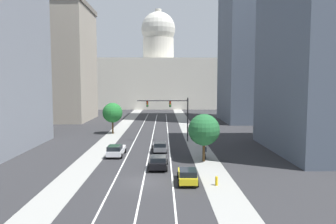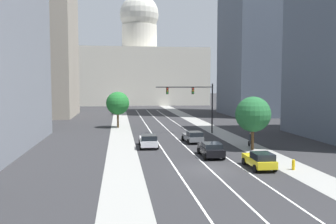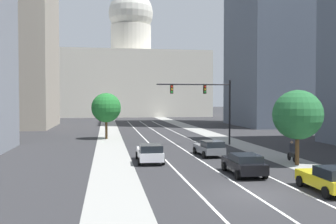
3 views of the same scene
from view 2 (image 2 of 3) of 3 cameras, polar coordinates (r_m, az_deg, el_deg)
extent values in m
plane|color=#2B2B2D|center=(69.78, -1.59, -1.46)|extent=(400.00, 400.00, 0.00)
cube|color=gray|center=(64.39, -7.63, -2.00)|extent=(3.21, 130.00, 0.01)
cube|color=gray|center=(66.12, 5.25, -1.81)|extent=(3.21, 130.00, 0.01)
cube|color=white|center=(54.67, -2.86, -3.12)|extent=(0.16, 90.00, 0.01)
cube|color=white|center=(55.00, 0.14, -3.07)|extent=(0.16, 90.00, 0.01)
cube|color=white|center=(55.47, 3.09, -3.01)|extent=(0.16, 90.00, 0.01)
cube|color=#9E9384|center=(85.66, -21.32, 9.15)|extent=(19.10, 18.99, 29.27)
cube|color=beige|center=(129.60, -4.57, 5.64)|extent=(46.53, 23.89, 19.63)
cylinder|color=beige|center=(130.64, -4.61, 11.86)|extent=(12.57, 12.57, 8.66)
sphere|color=beige|center=(131.93, -4.64, 15.37)|extent=(13.91, 13.91, 13.91)
cube|color=black|center=(35.98, 6.89, -6.11)|extent=(1.96, 4.53, 0.69)
cube|color=black|center=(35.43, 7.08, -5.34)|extent=(1.76, 2.15, 0.45)
cylinder|color=black|center=(37.31, 4.95, -6.25)|extent=(0.24, 0.65, 0.64)
cylinder|color=black|center=(37.72, 7.73, -6.16)|extent=(0.24, 0.65, 0.64)
cylinder|color=black|center=(34.39, 5.97, -7.19)|extent=(0.24, 0.65, 0.64)
cylinder|color=black|center=(34.83, 8.97, -7.07)|extent=(0.24, 0.65, 0.64)
cube|color=yellow|center=(31.95, 14.41, -7.64)|extent=(1.80, 4.16, 0.63)
cube|color=black|center=(31.08, 14.99, -6.89)|extent=(1.62, 1.97, 0.55)
cylinder|color=black|center=(33.01, 12.12, -7.76)|extent=(0.23, 0.64, 0.64)
cylinder|color=black|center=(33.60, 14.91, -7.60)|extent=(0.23, 0.64, 0.64)
cylinder|color=black|center=(30.44, 13.84, -8.84)|extent=(0.23, 0.64, 0.64)
cylinder|color=black|center=(31.08, 16.83, -8.63)|extent=(0.23, 0.64, 0.64)
cube|color=slate|center=(44.54, 3.95, -4.08)|extent=(2.01, 4.38, 0.61)
cube|color=black|center=(43.46, 4.31, -3.53)|extent=(1.75, 2.02, 0.55)
cylinder|color=black|center=(45.77, 2.39, -4.23)|extent=(0.25, 0.65, 0.64)
cylinder|color=black|center=(46.21, 4.57, -4.16)|extent=(0.25, 0.65, 0.64)
cylinder|color=black|center=(42.97, 3.28, -4.81)|extent=(0.25, 0.65, 0.64)
cylinder|color=black|center=(43.44, 5.60, -4.72)|extent=(0.25, 0.65, 0.64)
cube|color=silver|center=(41.19, -3.19, -4.73)|extent=(2.01, 4.82, 0.69)
cube|color=black|center=(39.96, -3.11, -4.11)|extent=(1.79, 2.25, 0.56)
cylinder|color=black|center=(42.80, -4.58, -4.85)|extent=(0.24, 0.65, 0.64)
cylinder|color=black|center=(42.90, -2.05, -4.82)|extent=(0.24, 0.65, 0.64)
cylinder|color=black|center=(39.61, -4.43, -5.62)|extent=(0.24, 0.65, 0.64)
cylinder|color=black|center=(39.71, -1.70, -5.58)|extent=(0.24, 0.65, 0.64)
cylinder|color=black|center=(52.85, 7.13, 0.58)|extent=(0.20, 0.20, 7.35)
cylinder|color=black|center=(51.80, 2.66, 4.04)|extent=(8.40, 0.14, 0.14)
cube|color=black|center=(52.05, 4.02, 3.43)|extent=(0.32, 0.28, 0.96)
sphere|color=red|center=(51.90, 4.06, 3.76)|extent=(0.20, 0.20, 0.20)
sphere|color=orange|center=(51.90, 4.06, 3.42)|extent=(0.20, 0.20, 0.20)
sphere|color=green|center=(51.91, 4.06, 3.09)|extent=(0.20, 0.20, 0.20)
cube|color=black|center=(51.40, -0.11, 3.42)|extent=(0.32, 0.28, 0.96)
sphere|color=red|center=(51.25, -0.09, 3.76)|extent=(0.20, 0.20, 0.20)
sphere|color=orange|center=(51.25, -0.09, 3.42)|extent=(0.20, 0.20, 0.20)
sphere|color=green|center=(51.26, -0.09, 3.09)|extent=(0.20, 0.20, 0.20)
cylinder|color=yellow|center=(32.25, 19.54, -8.16)|extent=(0.26, 0.26, 0.70)
sphere|color=yellow|center=(32.16, 19.56, -7.41)|extent=(0.26, 0.26, 0.26)
cylinder|color=yellow|center=(32.10, 19.68, -8.16)|extent=(0.10, 0.12, 0.10)
cylinder|color=black|center=(41.66, 13.36, -5.21)|extent=(0.08, 0.66, 0.66)
cylinder|color=black|center=(42.64, 12.92, -4.98)|extent=(0.08, 0.66, 0.66)
cube|color=black|center=(42.12, 13.15, -4.80)|extent=(0.11, 1.00, 0.36)
cube|color=#262833|center=(41.97, 13.18, -3.96)|extent=(0.37, 0.30, 0.64)
sphere|color=tan|center=(41.98, 13.16, -3.36)|extent=(0.22, 0.22, 0.22)
cylinder|color=#51381E|center=(59.69, -8.07, -1.20)|extent=(0.32, 0.32, 2.75)
sphere|color=#216C2C|center=(59.48, -8.10, 1.41)|extent=(3.84, 3.84, 3.84)
cylinder|color=#51381E|center=(40.39, 13.47, -4.12)|extent=(0.32, 0.32, 2.60)
sphere|color=#236132|center=(40.09, 13.54, -0.34)|extent=(3.90, 3.90, 3.90)
camera|label=1|loc=(9.93, 88.24, 13.15)|focal=33.41mm
camera|label=3|loc=(9.78, -8.94, -8.07)|focal=40.46mm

